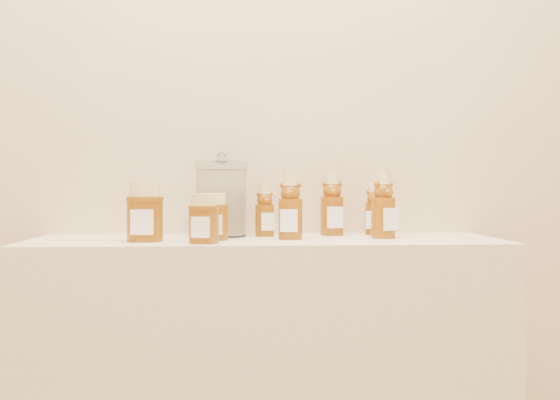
{
  "coord_description": "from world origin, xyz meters",
  "views": [
    {
      "loc": [
        -0.08,
        -0.23,
        1.04
      ],
      "look_at": [
        0.03,
        1.52,
        1.0
      ],
      "focal_mm": 45.0,
      "sensor_mm": 36.0,
      "label": 1
    }
  ],
  "objects_px": {
    "bear_bottle_back_left": "(265,207)",
    "honey_jar_left": "(145,212)",
    "bear_bottle_front_left": "(290,201)",
    "glass_canister": "(221,196)"
  },
  "relations": [
    {
      "from": "bear_bottle_back_left",
      "to": "glass_canister",
      "type": "relative_size",
      "value": 0.73
    },
    {
      "from": "bear_bottle_back_left",
      "to": "bear_bottle_front_left",
      "type": "relative_size",
      "value": 0.83
    },
    {
      "from": "honey_jar_left",
      "to": "bear_bottle_front_left",
      "type": "bearing_deg",
      "value": 9.03
    },
    {
      "from": "bear_bottle_front_left",
      "to": "honey_jar_left",
      "type": "xyz_separation_m",
      "value": [
        -0.36,
        -0.04,
        -0.02
      ]
    },
    {
      "from": "bear_bottle_back_left",
      "to": "honey_jar_left",
      "type": "distance_m",
      "value": 0.34
    },
    {
      "from": "bear_bottle_back_left",
      "to": "honey_jar_left",
      "type": "xyz_separation_m",
      "value": [
        -0.3,
        -0.15,
        -0.01
      ]
    },
    {
      "from": "bear_bottle_back_left",
      "to": "glass_canister",
      "type": "xyz_separation_m",
      "value": [
        -0.12,
        -0.0,
        0.03
      ]
    },
    {
      "from": "bear_bottle_front_left",
      "to": "honey_jar_left",
      "type": "bearing_deg",
      "value": -161.51
    },
    {
      "from": "bear_bottle_front_left",
      "to": "honey_jar_left",
      "type": "relative_size",
      "value": 1.33
    },
    {
      "from": "bear_bottle_back_left",
      "to": "glass_canister",
      "type": "bearing_deg",
      "value": 167.45
    }
  ]
}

